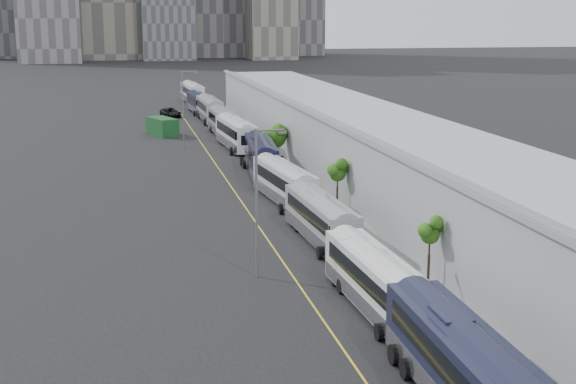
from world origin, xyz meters
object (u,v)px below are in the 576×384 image
object	(u,v)px
street_lamp_near	(259,194)
street_lamp_far	(184,104)
bus_8	(210,111)
bus_10	(193,95)
bus_4	(284,186)
bus_2	(375,285)
bus_7	(223,125)
shipping_container	(162,127)
bus_9	(199,104)
bus_6	(236,136)
bus_3	(321,222)
suv	(171,113)
bus_5	(261,159)
bus_1	(463,375)

from	to	relation	value
street_lamp_near	street_lamp_far	world-z (taller)	street_lamp_far
bus_8	bus_10	bearing A→B (deg)	89.17
bus_4	bus_2	bearing A→B (deg)	-96.85
bus_7	shipping_container	bearing A→B (deg)	165.78
street_lamp_far	bus_9	bearing A→B (deg)	81.66
bus_6	street_lamp_near	xyz separation A→B (m)	(-6.06, -51.53, 3.93)
bus_3	bus_6	size ratio (longest dim) A/B	0.90
bus_3	shipping_container	xyz separation A→B (m)	(-8.50, 57.83, -0.21)
bus_4	bus_8	distance (m)	58.85
street_lamp_far	suv	bearing A→B (deg)	89.39
bus_6	bus_10	world-z (taller)	bus_10
bus_2	bus_5	size ratio (longest dim) A/B	0.91
bus_8	street_lamp_far	distance (m)	27.20
bus_7	bus_9	bearing A→B (deg)	89.78
bus_4	bus_6	xyz separation A→B (m)	(0.10, 30.77, 0.13)
bus_8	bus_9	distance (m)	12.03
bus_10	bus_7	bearing A→B (deg)	-92.56
bus_2	suv	xyz separation A→B (m)	(-5.42, 93.79, -0.72)
bus_6	bus_9	xyz separation A→B (m)	(-0.74, 40.08, -0.17)
bus_1	bus_8	xyz separation A→B (m)	(0.50, 99.23, 0.01)
street_lamp_near	bus_2	bearing A→B (deg)	-52.79
bus_1	bus_10	world-z (taller)	bus_10
bus_3	bus_9	world-z (taller)	bus_3
bus_2	bus_4	distance (m)	27.99
bus_6	bus_9	distance (m)	40.09
bus_1	bus_3	xyz separation A→B (m)	(0.60, 26.99, -0.16)
bus_4	street_lamp_far	distance (m)	33.50
street_lamp_far	shipping_container	distance (m)	12.76
bus_4	bus_8	world-z (taller)	bus_8
bus_1	suv	distance (m)	106.32
bus_10	street_lamp_near	distance (m)	107.51
bus_5	suv	bearing A→B (deg)	102.01
bus_1	bus_10	size ratio (longest dim) A/B	0.97
street_lamp_near	bus_4	bearing A→B (deg)	73.97
bus_6	street_lamp_far	bearing A→B (deg)	159.37
bus_2	street_lamp_far	distance (m)	61.06
bus_3	bus_7	xyz separation A→B (m)	(-0.03, 55.92, 0.10)
bus_2	bus_8	world-z (taller)	bus_8
bus_2	bus_6	size ratio (longest dim) A/B	0.90
bus_7	bus_10	size ratio (longest dim) A/B	0.93
bus_4	bus_8	size ratio (longest dim) A/B	0.93
bus_6	bus_10	distance (m)	55.76
bus_5	bus_6	xyz separation A→B (m)	(-0.17, 16.99, 0.02)
bus_7	bus_1	bearing A→B (deg)	-91.91
suv	bus_2	bearing A→B (deg)	-98.11
bus_2	bus_4	world-z (taller)	bus_4
bus_8	street_lamp_near	xyz separation A→B (m)	(-5.89, -79.60, 3.92)
street_lamp_far	suv	world-z (taller)	street_lamp_far
street_lamp_far	bus_6	bearing A→B (deg)	-16.55
bus_6	bus_1	bearing A→B (deg)	-94.62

